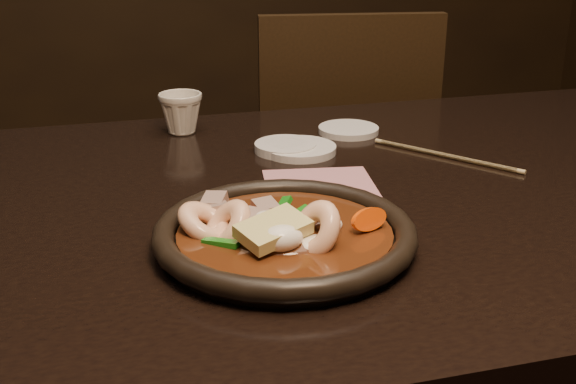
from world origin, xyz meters
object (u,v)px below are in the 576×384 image
object	(u,v)px
chair	(338,176)
plate	(285,235)
table	(378,232)
tea_cup	(181,112)

from	to	relation	value
chair	plate	world-z (taller)	chair
table	plate	bearing A→B (deg)	-138.86
chair	tea_cup	xyz separation A→B (m)	(-0.43, -0.36, 0.29)
chair	tea_cup	bearing A→B (deg)	48.91
chair	tea_cup	world-z (taller)	chair
chair	plate	distance (m)	0.98
plate	tea_cup	bearing A→B (deg)	96.14
table	plate	distance (m)	0.27
tea_cup	chair	bearing A→B (deg)	39.95
table	plate	size ratio (longest dim) A/B	5.10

